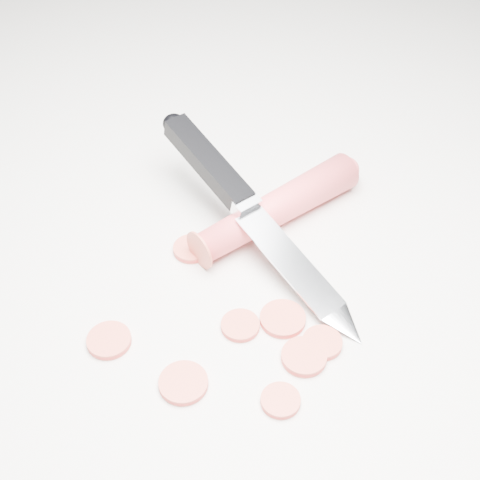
% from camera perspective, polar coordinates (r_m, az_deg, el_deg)
% --- Properties ---
extents(ground, '(2.40, 2.40, 0.00)m').
position_cam_1_polar(ground, '(0.57, 1.18, -4.03)').
color(ground, silver).
rests_on(ground, ground).
extents(carrot, '(0.13, 0.16, 0.03)m').
position_cam_1_polar(carrot, '(0.62, 3.18, 2.77)').
color(carrot, '#E74148').
rests_on(carrot, ground).
extents(carrot_slice_0, '(0.04, 0.04, 0.01)m').
position_cam_1_polar(carrot_slice_0, '(0.55, -11.11, -8.40)').
color(carrot_slice_0, '#CF4B39').
rests_on(carrot_slice_0, ground).
extents(carrot_slice_1, '(0.04, 0.04, 0.01)m').
position_cam_1_polar(carrot_slice_1, '(0.55, 3.67, -6.72)').
color(carrot_slice_1, '#CF4B39').
rests_on(carrot_slice_1, ground).
extents(carrot_slice_2, '(0.03, 0.03, 0.01)m').
position_cam_1_polar(carrot_slice_2, '(0.54, 0.02, -7.31)').
color(carrot_slice_2, '#CF4B39').
rests_on(carrot_slice_2, ground).
extents(carrot_slice_3, '(0.03, 0.03, 0.01)m').
position_cam_1_polar(carrot_slice_3, '(0.54, 7.02, -8.70)').
color(carrot_slice_3, '#CF4B39').
rests_on(carrot_slice_3, ground).
extents(carrot_slice_4, '(0.03, 0.03, 0.01)m').
position_cam_1_polar(carrot_slice_4, '(0.51, 3.48, -13.51)').
color(carrot_slice_4, '#CF4B39').
rests_on(carrot_slice_4, ground).
extents(carrot_slice_5, '(0.03, 0.03, 0.01)m').
position_cam_1_polar(carrot_slice_5, '(0.60, -4.17, -0.76)').
color(carrot_slice_5, '#CF4B39').
rests_on(carrot_slice_5, ground).
extents(carrot_slice_6, '(0.04, 0.04, 0.01)m').
position_cam_1_polar(carrot_slice_6, '(0.53, 5.48, -9.89)').
color(carrot_slice_6, '#CF4B39').
rests_on(carrot_slice_6, ground).
extents(carrot_slice_7, '(0.04, 0.04, 0.01)m').
position_cam_1_polar(carrot_slice_7, '(0.51, -4.85, -12.06)').
color(carrot_slice_7, '#CF4B39').
rests_on(carrot_slice_7, ground).
extents(kitchen_knife, '(0.24, 0.18, 0.07)m').
position_cam_1_polar(kitchen_knife, '(0.58, 1.50, 2.08)').
color(kitchen_knife, silver).
rests_on(kitchen_knife, ground).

